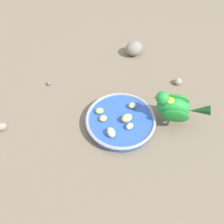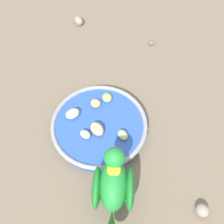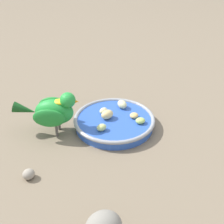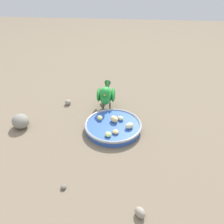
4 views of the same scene
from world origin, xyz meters
TOP-DOWN VIEW (x-y plane):
  - ground_plane at (0.00, 0.00)m, footprint 4.00×4.00m
  - feeding_bowl at (0.02, 0.03)m, footprint 0.22×0.22m
  - apple_piece_0 at (0.04, 0.09)m, footprint 0.04×0.04m
  - apple_piece_1 at (-0.01, -0.03)m, footprint 0.03×0.03m
  - apple_piece_2 at (0.07, 0.04)m, footprint 0.03×0.03m
  - apple_piece_3 at (0.09, 0.02)m, footprint 0.03×0.03m
  - apple_piece_4 at (-0.00, 0.03)m, footprint 0.04×0.04m
  - apple_piece_5 at (-0.01, 0.05)m, footprint 0.03×0.03m
  - parrot at (-0.13, -0.02)m, footprint 0.17×0.08m
  - pebble_0 at (-0.15, -0.19)m, footprint 0.04×0.04m
  - pebble_1 at (0.31, -0.09)m, footprint 0.02×0.02m
  - pebble_2 at (0.37, 0.13)m, footprint 0.04×0.04m

SIDE VIEW (x-z plane):
  - ground_plane at x=0.00m, z-range 0.00..0.00m
  - pebble_1 at x=0.31m, z-range 0.00..0.01m
  - pebble_0 at x=-0.15m, z-range 0.00..0.02m
  - pebble_2 at x=0.37m, z-range 0.00..0.03m
  - feeding_bowl at x=0.02m, z-range 0.00..0.03m
  - apple_piece_2 at x=0.07m, z-range 0.02..0.04m
  - apple_piece_3 at x=0.09m, z-range 0.02..0.04m
  - apple_piece_5 at x=-0.01m, z-range 0.02..0.04m
  - apple_piece_1 at x=-0.01m, z-range 0.02..0.04m
  - apple_piece_0 at x=0.04m, z-range 0.02..0.05m
  - apple_piece_4 at x=0.00m, z-range 0.02..0.05m
  - parrot at x=-0.13m, z-range 0.01..0.13m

